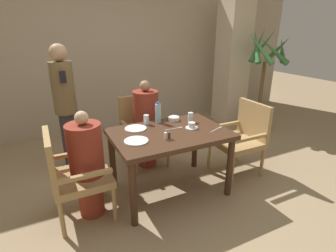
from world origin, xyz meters
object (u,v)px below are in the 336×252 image
(glass_tall_near, at_px, (146,120))
(glass_tall_mid, at_px, (191,117))
(teacup_with_saucer, at_px, (192,126))
(plate_main_left, at_px, (136,128))
(standing_host, at_px, (66,104))
(water_bottle, at_px, (158,113))
(bowl_small, at_px, (174,118))
(diner_in_left_chair, at_px, (87,164))
(plate_main_right, at_px, (136,141))
(diner_in_far_chair, at_px, (146,124))
(chair_right_side, at_px, (242,135))
(chair_far_side, at_px, (142,127))
(chair_left_side, at_px, (72,173))
(potted_palm, at_px, (262,89))

(glass_tall_near, height_order, glass_tall_mid, same)
(teacup_with_saucer, bearing_deg, plate_main_left, 156.15)
(standing_host, relative_size, water_bottle, 6.49)
(bowl_small, bearing_deg, diner_in_left_chair, -164.13)
(glass_tall_near, bearing_deg, water_bottle, -0.03)
(plate_main_left, distance_m, bowl_small, 0.51)
(standing_host, relative_size, bowl_small, 12.14)
(teacup_with_saucer, bearing_deg, glass_tall_mid, 62.84)
(water_bottle, bearing_deg, glass_tall_mid, -22.87)
(plate_main_right, bearing_deg, water_bottle, 44.12)
(teacup_with_saucer, height_order, bowl_small, teacup_with_saucer)
(diner_in_far_chair, height_order, teacup_with_saucer, diner_in_far_chair)
(chair_right_side, bearing_deg, glass_tall_mid, 165.37)
(diner_in_left_chair, bearing_deg, chair_far_side, 43.31)
(glass_tall_near, bearing_deg, glass_tall_mid, -16.53)
(glass_tall_mid, bearing_deg, glass_tall_near, 163.47)
(chair_far_side, relative_size, chair_right_side, 1.00)
(bowl_small, bearing_deg, plate_main_left, -171.85)
(standing_host, distance_m, plate_main_right, 1.30)
(diner_in_far_chair, relative_size, glass_tall_near, 10.35)
(chair_left_side, height_order, plate_main_right, chair_left_side)
(standing_host, bearing_deg, plate_main_right, -67.23)
(water_bottle, xyz_separation_m, glass_tall_near, (-0.15, 0.00, -0.06))
(bowl_small, distance_m, water_bottle, 0.22)
(plate_main_left, height_order, bowl_small, bowl_small)
(potted_palm, relative_size, water_bottle, 7.26)
(standing_host, distance_m, bowl_small, 1.37)
(chair_far_side, relative_size, bowl_small, 6.90)
(chair_far_side, height_order, potted_palm, potted_palm)
(teacup_with_saucer, distance_m, bowl_small, 0.32)
(diner_in_far_chair, height_order, potted_palm, potted_palm)
(diner_in_left_chair, distance_m, teacup_with_saucer, 1.15)
(chair_far_side, distance_m, glass_tall_mid, 0.79)
(water_bottle, bearing_deg, diner_in_left_chair, -160.16)
(diner_in_left_chair, bearing_deg, teacup_with_saucer, -0.62)
(chair_far_side, relative_size, teacup_with_saucer, 6.66)
(standing_host, bearing_deg, glass_tall_near, -45.92)
(chair_right_side, bearing_deg, bowl_small, 159.24)
(chair_far_side, bearing_deg, chair_right_side, -39.02)
(teacup_with_saucer, xyz_separation_m, water_bottle, (-0.25, 0.33, 0.09))
(chair_far_side, distance_m, teacup_with_saucer, 0.91)
(plate_main_left, bearing_deg, standing_host, 124.77)
(diner_in_left_chair, relative_size, bowl_small, 8.21)
(standing_host, height_order, plate_main_left, standing_host)
(glass_tall_mid, bearing_deg, teacup_with_saucer, -117.16)
(standing_host, height_order, bowl_small, standing_host)
(glass_tall_mid, bearing_deg, plate_main_left, 174.51)
(bowl_small, distance_m, glass_tall_mid, 0.20)
(plate_main_left, xyz_separation_m, glass_tall_near, (0.16, 0.08, 0.05))
(chair_right_side, xyz_separation_m, glass_tall_mid, (-0.66, 0.17, 0.29))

